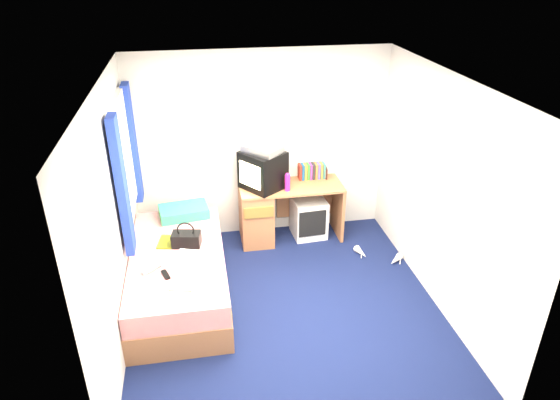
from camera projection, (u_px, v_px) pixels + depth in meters
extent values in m
plane|color=#0C1438|center=(286.00, 307.00, 5.31)|extent=(3.40, 3.40, 0.00)
plane|color=white|center=(287.00, 83.00, 4.23)|extent=(3.40, 3.40, 0.00)
plane|color=silver|center=(261.00, 146.00, 6.26)|extent=(3.20, 0.00, 3.20)
plane|color=silver|center=(334.00, 326.00, 3.28)|extent=(3.20, 0.00, 3.20)
plane|color=silver|center=(113.00, 222.00, 4.52)|extent=(0.00, 3.40, 3.40)
plane|color=silver|center=(442.00, 195.00, 5.02)|extent=(0.00, 3.40, 3.40)
cube|color=#A66C45|center=(180.00, 283.00, 5.44)|extent=(1.00, 2.00, 0.30)
cube|color=olive|center=(229.00, 300.00, 5.16)|extent=(0.02, 0.70, 0.18)
cube|color=white|center=(178.00, 263.00, 5.32)|extent=(0.98, 1.98, 0.24)
cube|color=teal|center=(184.00, 212.00, 5.97)|extent=(0.61, 0.44, 0.12)
cube|color=#A66C45|center=(291.00, 187.00, 6.28)|extent=(1.30, 0.55, 0.03)
cube|color=#A66C45|center=(256.00, 216.00, 6.38)|extent=(0.40, 0.52, 0.72)
cube|color=#A66C45|center=(338.00, 209.00, 6.54)|extent=(0.04, 0.52, 0.72)
cube|color=#A66C45|center=(305.00, 197.00, 6.66)|extent=(0.78, 0.03, 0.55)
cube|color=white|center=(309.00, 217.00, 6.55)|extent=(0.44, 0.44, 0.52)
cube|color=black|center=(263.00, 170.00, 6.13)|extent=(0.63, 0.63, 0.47)
cube|color=beige|center=(250.00, 175.00, 5.99)|extent=(0.22, 0.29, 0.29)
cube|color=#B6B6B9|center=(263.00, 149.00, 6.00)|extent=(0.53, 0.54, 0.08)
cube|color=maroon|center=(300.00, 172.00, 6.41)|extent=(0.03, 0.13, 0.20)
cube|color=navy|center=(302.00, 172.00, 6.41)|extent=(0.03, 0.13, 0.20)
cube|color=gold|center=(305.00, 171.00, 6.42)|extent=(0.03, 0.13, 0.20)
cube|color=#337F33|center=(308.00, 171.00, 6.42)|extent=(0.03, 0.13, 0.20)
cube|color=#7F337F|center=(310.00, 171.00, 6.43)|extent=(0.03, 0.13, 0.20)
cube|color=#262626|center=(313.00, 171.00, 6.43)|extent=(0.03, 0.13, 0.20)
cube|color=#B26633|center=(316.00, 171.00, 6.44)|extent=(0.03, 0.13, 0.20)
cube|color=#4C4C99|center=(318.00, 171.00, 6.45)|extent=(0.03, 0.13, 0.20)
cube|color=olive|center=(321.00, 170.00, 6.45)|extent=(0.03, 0.13, 0.20)
cube|color=#337272|center=(324.00, 170.00, 6.46)|extent=(0.03, 0.13, 0.20)
cube|color=black|center=(326.00, 173.00, 6.45)|extent=(0.03, 0.12, 0.14)
cylinder|color=#DB1E90|center=(287.00, 183.00, 6.10)|extent=(0.08, 0.08, 0.21)
cylinder|color=white|center=(283.00, 179.00, 6.21)|extent=(0.07, 0.07, 0.19)
cube|color=black|center=(186.00, 239.00, 5.37)|extent=(0.33, 0.22, 0.15)
torus|color=black|center=(185.00, 230.00, 5.32)|extent=(0.19, 0.05, 0.19)
cube|color=white|center=(190.00, 261.00, 5.05)|extent=(0.38, 0.35, 0.10)
cube|color=#C9DC18|center=(168.00, 242.00, 5.46)|extent=(0.26, 0.31, 0.01)
cylinder|color=silver|center=(152.00, 267.00, 4.97)|extent=(0.19, 0.19, 0.07)
cube|color=gold|center=(181.00, 289.00, 4.70)|extent=(0.23, 0.11, 0.01)
cube|color=black|center=(166.00, 275.00, 4.90)|extent=(0.10, 0.17, 0.02)
cube|color=silver|center=(122.00, 159.00, 5.20)|extent=(0.02, 0.90, 1.10)
cube|color=white|center=(115.00, 104.00, 4.94)|extent=(0.06, 1.06, 0.08)
cube|color=white|center=(131.00, 209.00, 5.47)|extent=(0.06, 1.06, 0.08)
cube|color=navy|center=(122.00, 187.00, 4.71)|extent=(0.08, 0.24, 1.40)
cube|color=navy|center=(133.00, 144.00, 5.75)|extent=(0.08, 0.24, 1.40)
cone|color=white|center=(361.00, 253.00, 6.19)|extent=(0.14, 0.24, 0.09)
cone|color=white|center=(395.00, 260.00, 6.05)|extent=(0.23, 0.21, 0.09)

